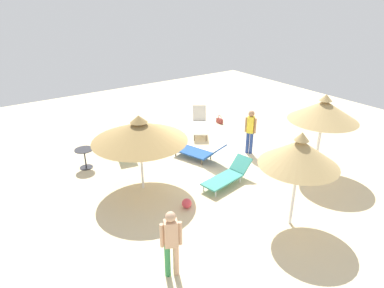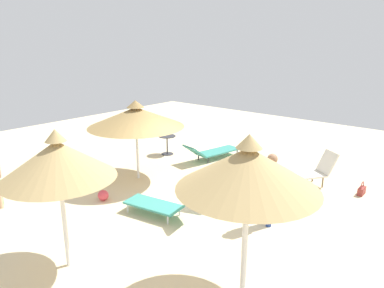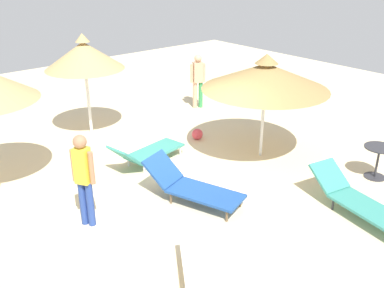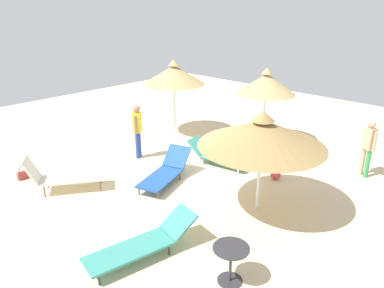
{
  "view_description": "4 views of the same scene",
  "coord_description": "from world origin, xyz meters",
  "px_view_note": "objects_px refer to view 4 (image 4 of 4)",
  "views": [
    {
      "loc": [
        8.62,
        -6.39,
        5.83
      ],
      "look_at": [
        -0.11,
        -0.32,
        1.04
      ],
      "focal_mm": 31.92,
      "sensor_mm": 36.0,
      "label": 1
    },
    {
      "loc": [
        6.9,
        5.87,
        4.13
      ],
      "look_at": [
        -0.61,
        -0.48,
        1.33
      ],
      "focal_mm": 33.44,
      "sensor_mm": 36.0,
      "label": 2
    },
    {
      "loc": [
        -6.3,
        5.19,
        4.5
      ],
      "look_at": [
        -0.07,
        -0.09,
        0.91
      ],
      "focal_mm": 40.43,
      "sensor_mm": 36.0,
      "label": 3
    },
    {
      "loc": [
        -6.75,
        -6.43,
        4.69
      ],
      "look_at": [
        0.32,
        0.3,
        0.91
      ],
      "focal_mm": 34.02,
      "sensor_mm": 36.0,
      "label": 4
    }
  ],
  "objects_px": {
    "person_standing_far_right": "(137,128)",
    "handbag": "(24,174)",
    "parasol_umbrella_near_right": "(266,84)",
    "lounge_chair_front": "(61,176)",
    "lounge_chair_near_left": "(144,242)",
    "parasol_umbrella_center": "(262,133)",
    "person_standing_near_right": "(368,144)",
    "beach_ball": "(276,174)",
    "parasol_umbrella_back": "(174,75)",
    "lounge_chair_far_left": "(166,171)",
    "lounge_chair_edge": "(217,155)",
    "side_table_round": "(231,258)"
  },
  "relations": [
    {
      "from": "lounge_chair_near_left",
      "to": "lounge_chair_front",
      "type": "relative_size",
      "value": 1.2
    },
    {
      "from": "parasol_umbrella_near_right",
      "to": "person_standing_near_right",
      "type": "distance_m",
      "value": 3.83
    },
    {
      "from": "lounge_chair_front",
      "to": "lounge_chair_edge",
      "type": "xyz_separation_m",
      "value": [
        4.15,
        -1.87,
        -0.12
      ]
    },
    {
      "from": "lounge_chair_front",
      "to": "person_standing_far_right",
      "type": "height_order",
      "value": "person_standing_far_right"
    },
    {
      "from": "lounge_chair_front",
      "to": "handbag",
      "type": "relative_size",
      "value": 5.0
    },
    {
      "from": "person_standing_near_right",
      "to": "beach_ball",
      "type": "bearing_deg",
      "value": 138.76
    },
    {
      "from": "lounge_chair_edge",
      "to": "person_standing_far_right",
      "type": "bearing_deg",
      "value": 120.94
    },
    {
      "from": "lounge_chair_edge",
      "to": "parasol_umbrella_center",
      "type": "bearing_deg",
      "value": -119.39
    },
    {
      "from": "lounge_chair_near_left",
      "to": "beach_ball",
      "type": "bearing_deg",
      "value": -1.14
    },
    {
      "from": "parasol_umbrella_back",
      "to": "lounge_chair_front",
      "type": "bearing_deg",
      "value": -167.57
    },
    {
      "from": "parasol_umbrella_center",
      "to": "parasol_umbrella_back",
      "type": "distance_m",
      "value": 5.99
    },
    {
      "from": "person_standing_far_right",
      "to": "handbag",
      "type": "relative_size",
      "value": 4.4
    },
    {
      "from": "lounge_chair_edge",
      "to": "person_standing_near_right",
      "type": "distance_m",
      "value": 4.34
    },
    {
      "from": "person_standing_far_right",
      "to": "parasol_umbrella_back",
      "type": "bearing_deg",
      "value": 18.94
    },
    {
      "from": "parasol_umbrella_center",
      "to": "lounge_chair_far_left",
      "type": "bearing_deg",
      "value": 101.54
    },
    {
      "from": "lounge_chair_near_left",
      "to": "side_table_round",
      "type": "xyz_separation_m",
      "value": [
        0.61,
        -1.68,
        0.19
      ]
    },
    {
      "from": "lounge_chair_far_left",
      "to": "handbag",
      "type": "xyz_separation_m",
      "value": [
        -2.65,
        3.1,
        -0.21
      ]
    },
    {
      "from": "parasol_umbrella_back",
      "to": "person_standing_near_right",
      "type": "distance_m",
      "value": 6.86
    },
    {
      "from": "lounge_chair_front",
      "to": "parasol_umbrella_center",
      "type": "bearing_deg",
      "value": -56.94
    },
    {
      "from": "parasol_umbrella_near_right",
      "to": "lounge_chair_front",
      "type": "bearing_deg",
      "value": 164.8
    },
    {
      "from": "parasol_umbrella_center",
      "to": "side_table_round",
      "type": "relative_size",
      "value": 4.02
    },
    {
      "from": "lounge_chair_far_left",
      "to": "person_standing_far_right",
      "type": "height_order",
      "value": "person_standing_far_right"
    },
    {
      "from": "parasol_umbrella_center",
      "to": "lounge_chair_edge",
      "type": "bearing_deg",
      "value": 60.61
    },
    {
      "from": "parasol_umbrella_near_right",
      "to": "beach_ball",
      "type": "relative_size",
      "value": 9.23
    },
    {
      "from": "parasol_umbrella_center",
      "to": "person_standing_far_right",
      "type": "height_order",
      "value": "parasol_umbrella_center"
    },
    {
      "from": "parasol_umbrella_center",
      "to": "lounge_chair_far_left",
      "type": "xyz_separation_m",
      "value": [
        -0.55,
        2.67,
        -1.63
      ]
    },
    {
      "from": "lounge_chair_far_left",
      "to": "parasol_umbrella_center",
      "type": "bearing_deg",
      "value": -78.46
    },
    {
      "from": "parasol_umbrella_near_right",
      "to": "person_standing_near_right",
      "type": "height_order",
      "value": "parasol_umbrella_near_right"
    },
    {
      "from": "parasol_umbrella_center",
      "to": "person_standing_far_right",
      "type": "bearing_deg",
      "value": 89.45
    },
    {
      "from": "parasol_umbrella_near_right",
      "to": "lounge_chair_front",
      "type": "relative_size",
      "value": 1.36
    },
    {
      "from": "parasol_umbrella_back",
      "to": "lounge_chair_front",
      "type": "distance_m",
      "value": 5.7
    },
    {
      "from": "handbag",
      "to": "lounge_chair_edge",
      "type": "bearing_deg",
      "value": -36.37
    },
    {
      "from": "side_table_round",
      "to": "beach_ball",
      "type": "xyz_separation_m",
      "value": [
        4.13,
        1.59,
        -0.35
      ]
    },
    {
      "from": "parasol_umbrella_near_right",
      "to": "lounge_chair_front",
      "type": "xyz_separation_m",
      "value": [
        -6.74,
        1.83,
        -1.71
      ]
    },
    {
      "from": "person_standing_far_right",
      "to": "side_table_round",
      "type": "relative_size",
      "value": 2.4
    },
    {
      "from": "beach_ball",
      "to": "parasol_umbrella_center",
      "type": "bearing_deg",
      "value": -162.84
    },
    {
      "from": "parasol_umbrella_center",
      "to": "beach_ball",
      "type": "distance_m",
      "value": 2.57
    },
    {
      "from": "person_standing_far_right",
      "to": "side_table_round",
      "type": "distance_m",
      "value": 6.19
    },
    {
      "from": "person_standing_far_right",
      "to": "beach_ball",
      "type": "bearing_deg",
      "value": -67.5
    },
    {
      "from": "parasol_umbrella_near_right",
      "to": "lounge_chair_front",
      "type": "height_order",
      "value": "parasol_umbrella_near_right"
    },
    {
      "from": "lounge_chair_far_left",
      "to": "person_standing_far_right",
      "type": "xyz_separation_m",
      "value": [
        0.59,
        1.94,
        0.66
      ]
    },
    {
      "from": "parasol_umbrella_center",
      "to": "handbag",
      "type": "height_order",
      "value": "parasol_umbrella_center"
    },
    {
      "from": "lounge_chair_edge",
      "to": "person_standing_far_right",
      "type": "distance_m",
      "value": 2.65
    },
    {
      "from": "side_table_round",
      "to": "lounge_chair_edge",
      "type": "bearing_deg",
      "value": 42.67
    },
    {
      "from": "parasol_umbrella_center",
      "to": "lounge_chair_near_left",
      "type": "distance_m",
      "value": 3.49
    },
    {
      "from": "lounge_chair_edge",
      "to": "beach_ball",
      "type": "bearing_deg",
      "value": -78.79
    },
    {
      "from": "side_table_round",
      "to": "parasol_umbrella_back",
      "type": "bearing_deg",
      "value": 53.1
    },
    {
      "from": "parasol_umbrella_center",
      "to": "person_standing_near_right",
      "type": "height_order",
      "value": "parasol_umbrella_center"
    },
    {
      "from": "person_standing_near_right",
      "to": "lounge_chair_far_left",
      "type": "bearing_deg",
      "value": 137.73
    },
    {
      "from": "side_table_round",
      "to": "beach_ball",
      "type": "distance_m",
      "value": 4.44
    }
  ]
}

